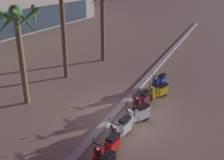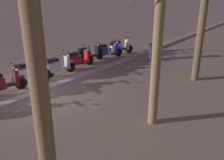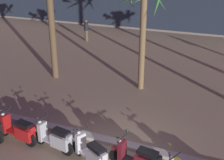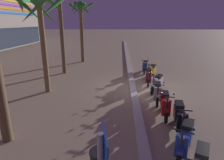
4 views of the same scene
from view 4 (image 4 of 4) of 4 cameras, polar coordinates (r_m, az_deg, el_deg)
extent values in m
plane|color=#9E896B|center=(11.50, 8.29, -2.58)|extent=(200.00, 200.00, 0.00)
cube|color=#BCB7AD|center=(11.45, 6.18, -2.28)|extent=(60.00, 0.36, 0.12)
cube|color=black|center=(5.46, 25.37, -18.31)|extent=(0.67, 0.53, 0.12)
cube|color=black|center=(5.75, 25.44, -17.61)|extent=(0.30, 0.28, 0.16)
cylinder|color=black|center=(5.83, 19.38, -21.45)|extent=(0.51, 0.32, 0.52)
cylinder|color=black|center=(6.92, 21.50, -15.11)|extent=(0.51, 0.32, 0.52)
cube|color=silver|center=(6.29, 20.52, -17.80)|extent=(0.66, 0.52, 0.08)
cube|color=#233D9E|center=(6.64, 21.35, -14.80)|extent=(0.75, 0.59, 0.44)
cube|color=black|center=(6.49, 21.72, -12.06)|extent=(0.67, 0.54, 0.12)
cube|color=#233D9E|center=(5.81, 20.02, -18.15)|extent=(0.28, 0.37, 0.66)
cube|color=#233D9E|center=(5.66, 19.67, -19.12)|extent=(0.36, 0.29, 0.08)
cylinder|color=#333338|center=(5.66, 20.02, -17.33)|extent=(0.28, 0.19, 0.69)
cylinder|color=black|center=(5.56, 20.51, -14.15)|extent=(0.29, 0.52, 0.04)
sphere|color=white|center=(5.55, 20.18, -15.89)|extent=(0.12, 0.12, 0.12)
cube|color=silver|center=(6.79, 21.98, -11.75)|extent=(0.30, 0.29, 0.16)
sphere|color=black|center=(5.50, 23.20, -13.39)|extent=(0.07, 0.07, 0.07)
sphere|color=black|center=(5.55, 18.19, -12.55)|extent=(0.07, 0.07, 0.07)
cylinder|color=black|center=(6.96, 20.09, -14.76)|extent=(0.53, 0.18, 0.52)
cylinder|color=black|center=(8.13, 18.88, -9.87)|extent=(0.53, 0.18, 0.52)
cube|color=black|center=(7.46, 19.53, -11.90)|extent=(0.64, 0.37, 0.08)
cube|color=black|center=(7.85, 19.19, -9.33)|extent=(0.72, 0.43, 0.46)
cube|color=black|center=(7.72, 19.43, -6.80)|extent=(0.64, 0.39, 0.12)
cube|color=black|center=(6.97, 20.14, -11.96)|extent=(0.19, 0.36, 0.66)
cube|color=black|center=(6.81, 20.34, -12.67)|extent=(0.34, 0.21, 0.08)
cylinder|color=#333338|center=(6.83, 20.36, -11.17)|extent=(0.29, 0.12, 0.69)
cylinder|color=black|center=(6.77, 20.54, -8.45)|extent=(0.13, 0.56, 0.04)
sphere|color=white|center=(6.73, 20.54, -9.89)|extent=(0.12, 0.12, 0.12)
cube|color=black|center=(8.01, 19.13, -6.67)|extent=(0.27, 0.24, 0.16)
cylinder|color=black|center=(7.87, 15.79, -10.48)|extent=(0.53, 0.17, 0.52)
cylinder|color=black|center=(9.05, 15.18, -6.73)|extent=(0.53, 0.17, 0.52)
cube|color=red|center=(8.39, 15.52, -8.25)|extent=(0.63, 0.36, 0.08)
cube|color=red|center=(8.78, 15.36, -6.20)|extent=(0.72, 0.42, 0.45)
cube|color=black|center=(8.67, 15.54, -3.93)|extent=(0.64, 0.38, 0.12)
cube|color=red|center=(7.91, 15.86, -8.01)|extent=(0.19, 0.36, 0.66)
cube|color=red|center=(7.75, 15.96, -8.56)|extent=(0.34, 0.20, 0.08)
cylinder|color=#333338|center=(7.78, 15.99, -7.25)|extent=(0.29, 0.11, 0.69)
cylinder|color=black|center=(7.73, 16.14, -4.84)|extent=(0.12, 0.56, 0.04)
sphere|color=white|center=(7.69, 16.11, -6.08)|extent=(0.12, 0.12, 0.12)
cube|color=red|center=(8.96, 15.37, -3.91)|extent=(0.27, 0.23, 0.16)
sphere|color=black|center=(7.73, 17.97, -4.04)|extent=(0.07, 0.07, 0.07)
sphere|color=black|center=(7.68, 14.41, -3.87)|extent=(0.07, 0.07, 0.07)
cylinder|color=black|center=(9.18, 13.32, -6.24)|extent=(0.53, 0.18, 0.52)
cylinder|color=black|center=(10.30, 13.22, -3.67)|extent=(0.53, 0.18, 0.52)
cube|color=silver|center=(9.67, 13.29, -4.66)|extent=(0.64, 0.37, 0.08)
cube|color=silver|center=(10.03, 13.30, -3.12)|extent=(0.72, 0.43, 0.45)
cube|color=black|center=(9.94, 13.44, -1.11)|extent=(0.64, 0.39, 0.12)
cube|color=silver|center=(9.24, 13.42, -4.15)|extent=(0.19, 0.36, 0.66)
cube|color=silver|center=(9.08, 13.44, -4.55)|extent=(0.34, 0.21, 0.08)
cylinder|color=#333338|center=(9.12, 13.49, -3.45)|extent=(0.29, 0.12, 0.69)
cylinder|color=black|center=(9.09, 13.62, -1.38)|extent=(0.13, 0.56, 0.04)
sphere|color=white|center=(9.04, 13.57, -2.42)|extent=(0.12, 0.12, 0.12)
cube|color=silver|center=(10.23, 13.38, -1.17)|extent=(0.27, 0.24, 0.16)
sphere|color=black|center=(9.09, 15.18, -0.72)|extent=(0.07, 0.07, 0.07)
sphere|color=black|center=(9.07, 12.16, -0.54)|extent=(0.07, 0.07, 0.07)
cylinder|color=black|center=(10.59, 12.06, -3.02)|extent=(0.51, 0.33, 0.52)
cylinder|color=black|center=(11.69, 13.91, -1.24)|extent=(0.51, 0.33, 0.52)
cube|color=white|center=(11.07, 12.97, -1.87)|extent=(0.66, 0.52, 0.08)
cube|color=white|center=(11.44, 13.66, -0.65)|extent=(0.75, 0.59, 0.46)
cube|color=black|center=(11.35, 13.82, 1.14)|extent=(0.67, 0.54, 0.12)
cube|color=white|center=(10.66, 12.46, -1.27)|extent=(0.28, 0.37, 0.66)
cube|color=white|center=(10.49, 12.16, -1.53)|extent=(0.36, 0.29, 0.08)
cylinder|color=#333338|center=(10.54, 12.37, -0.61)|extent=(0.28, 0.19, 0.69)
cylinder|color=black|center=(10.53, 12.61, 1.17)|extent=(0.29, 0.52, 0.04)
sphere|color=white|center=(10.47, 12.40, 0.30)|extent=(0.12, 0.12, 0.12)
cube|color=white|center=(11.64, 14.17, 0.99)|extent=(0.30, 0.29, 0.16)
sphere|color=black|center=(10.45, 13.94, 1.64)|extent=(0.07, 0.07, 0.07)
sphere|color=black|center=(10.58, 11.45, 2.00)|extent=(0.07, 0.07, 0.07)
cylinder|color=black|center=(11.83, 10.72, -0.84)|extent=(0.53, 0.18, 0.52)
cylinder|color=black|center=(13.00, 10.87, 0.77)|extent=(0.53, 0.18, 0.52)
cube|color=black|center=(12.35, 10.80, 0.21)|extent=(0.64, 0.37, 0.08)
cube|color=maroon|center=(12.74, 10.89, 1.30)|extent=(0.72, 0.43, 0.45)
cube|color=black|center=(12.67, 10.98, 2.92)|extent=(0.64, 0.39, 0.12)
cube|color=maroon|center=(11.92, 10.82, 0.75)|extent=(0.19, 0.36, 0.66)
cube|color=maroon|center=(11.74, 10.79, 0.51)|extent=(0.34, 0.21, 0.08)
cylinder|color=#333338|center=(11.80, 10.85, 1.35)|extent=(0.29, 0.11, 0.69)
cylinder|color=black|center=(11.80, 10.94, 2.94)|extent=(0.13, 0.56, 0.04)
sphere|color=white|center=(11.73, 10.89, 2.17)|extent=(0.12, 0.12, 0.12)
cube|color=black|center=(12.96, 10.98, 2.78)|extent=(0.27, 0.24, 0.16)
sphere|color=black|center=(11.79, 12.14, 3.46)|extent=(0.07, 0.07, 0.07)
sphere|color=black|center=(11.79, 9.81, 3.60)|extent=(0.07, 0.07, 0.07)
cylinder|color=black|center=(13.42, 10.75, 1.28)|extent=(0.51, 0.31, 0.52)
cylinder|color=black|center=(14.63, 12.28, 2.47)|extent=(0.51, 0.31, 0.52)
cube|color=gold|center=(13.96, 11.50, 2.09)|extent=(0.66, 0.51, 0.08)
cube|color=gold|center=(14.38, 12.08, 2.85)|extent=(0.75, 0.58, 0.42)
cube|color=black|center=(14.33, 12.18, 4.16)|extent=(0.67, 0.53, 0.12)
cube|color=gold|center=(13.51, 11.05, 2.64)|extent=(0.27, 0.37, 0.66)
cube|color=gold|center=(13.35, 10.82, 2.48)|extent=(0.36, 0.28, 0.08)
cylinder|color=#333338|center=(13.40, 10.98, 3.19)|extent=(0.29, 0.18, 0.69)
cylinder|color=black|center=(13.41, 11.16, 4.59)|extent=(0.28, 0.52, 0.04)
sphere|color=white|center=(13.34, 11.00, 3.92)|extent=(0.12, 0.12, 0.12)
cube|color=gold|center=(14.61, 12.46, 3.99)|extent=(0.30, 0.28, 0.16)
cylinder|color=black|center=(14.65, 9.62, 2.64)|extent=(0.53, 0.19, 0.52)
cylinder|color=black|center=(15.90, 9.94, 3.74)|extent=(0.53, 0.19, 0.52)
cube|color=#233D9E|center=(15.21, 9.78, 3.39)|extent=(0.64, 0.39, 0.08)
cube|color=#233D9E|center=(15.65, 9.92, 4.15)|extent=(0.73, 0.44, 0.43)
cube|color=black|center=(15.59, 9.99, 5.41)|extent=(0.65, 0.41, 0.12)
cube|color=#233D9E|center=(14.76, 9.72, 3.90)|extent=(0.20, 0.36, 0.66)
cube|color=#233D9E|center=(14.58, 9.67, 3.75)|extent=(0.34, 0.22, 0.08)
cylinder|color=#333338|center=(14.65, 9.73, 4.40)|extent=(0.29, 0.12, 0.69)
cylinder|color=black|center=(14.66, 9.81, 5.69)|extent=(0.14, 0.56, 0.04)
sphere|color=white|center=(14.59, 9.76, 5.08)|extent=(0.12, 0.12, 0.12)
cube|color=#233D9E|center=(15.89, 10.03, 5.25)|extent=(0.27, 0.24, 0.16)
sphere|color=black|center=(14.65, 10.78, 6.11)|extent=(0.07, 0.07, 0.07)
sphere|color=black|center=(14.67, 8.90, 6.22)|extent=(0.07, 0.07, 0.07)
cube|color=#1947B7|center=(2.76, -2.13, -20.81)|extent=(0.59, 0.14, 0.60)
cube|color=white|center=(2.76, -1.82, -20.79)|extent=(0.33, 0.07, 0.33)
cylinder|color=olive|center=(10.98, -19.66, 8.69)|extent=(0.29, 0.29, 4.83)
sphere|color=#3D8438|center=(10.95, -20.97, 21.28)|extent=(0.64, 0.64, 0.64)
cone|color=#3D8438|center=(11.51, -19.33, 18.46)|extent=(0.30, 1.50, 1.48)
cone|color=#3D8438|center=(11.47, -23.04, 18.44)|extent=(1.53, 1.01, 1.36)
cone|color=#3D8438|center=(10.97, -25.49, 19.50)|extent=(1.77, 0.92, 0.95)
cone|color=#3D8438|center=(10.27, -22.20, 18.77)|extent=(0.30, 1.57, 1.39)
cone|color=#3D8438|center=(10.38, -17.58, 19.88)|extent=(1.68, 0.94, 1.17)
cone|color=#3D8438|center=(11.22, -16.45, 20.36)|extent=(1.56, 1.37, 0.92)
cylinder|color=brown|center=(19.20, -8.99, 13.23)|extent=(0.33, 0.33, 5.31)
sphere|color=#337A33|center=(19.22, -9.37, 21.15)|extent=(0.73, 0.73, 0.73)
cone|color=#337A33|center=(19.86, -8.58, 20.24)|extent=(0.52, 1.56, 1.00)
cone|color=#337A33|center=(19.69, -10.71, 19.97)|extent=(1.36, 1.09, 1.13)
cone|color=#337A33|center=(18.98, -11.44, 20.24)|extent=(1.45, 1.03, 1.02)
cone|color=#337A33|center=(18.59, -9.93, 20.12)|extent=(0.42, 1.47, 1.18)
cone|color=#337A33|center=(18.75, -7.47, 20.78)|extent=(1.54, 0.99, 0.83)
cone|color=#337A33|center=(19.50, -7.63, 19.95)|extent=(1.26, 1.12, 1.23)
cylinder|color=brown|center=(14.94, -14.79, 14.07)|extent=(0.30, 0.30, 6.42)
cylinder|color=black|center=(4.71, -3.77, -20.67)|extent=(0.48, 0.48, 0.06)
camera|label=1|loc=(5.92, 97.08, 24.83)|focal=41.99mm
camera|label=2|loc=(17.85, -22.73, 16.62)|focal=38.81mm
camera|label=3|loc=(16.50, 36.95, 21.24)|focal=46.91mm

